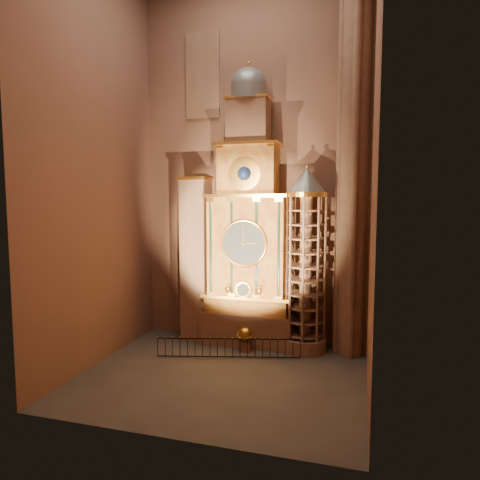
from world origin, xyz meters
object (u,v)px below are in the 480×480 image
(portrait_tower, at_px, (196,258))
(iron_railing, at_px, (229,348))
(celestial_globe, at_px, (245,337))
(stair_turret, at_px, (306,262))
(astronomical_clock, at_px, (248,235))

(portrait_tower, distance_m, iron_railing, 6.11)
(portrait_tower, bearing_deg, celestial_globe, -21.03)
(stair_turret, distance_m, iron_railing, 6.55)
(portrait_tower, height_order, celestial_globe, portrait_tower)
(astronomical_clock, bearing_deg, iron_railing, -98.09)
(stair_turret, bearing_deg, astronomical_clock, 175.70)
(portrait_tower, xyz_separation_m, iron_railing, (3.01, -2.73, -4.56))
(stair_turret, height_order, celestial_globe, stair_turret)
(stair_turret, relative_size, iron_railing, 1.40)
(astronomical_clock, distance_m, iron_railing, 6.67)
(astronomical_clock, relative_size, celestial_globe, 11.81)
(stair_turret, distance_m, celestial_globe, 5.63)
(iron_railing, bearing_deg, stair_turret, 32.26)
(portrait_tower, bearing_deg, iron_railing, -42.21)
(iron_railing, bearing_deg, portrait_tower, 137.79)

